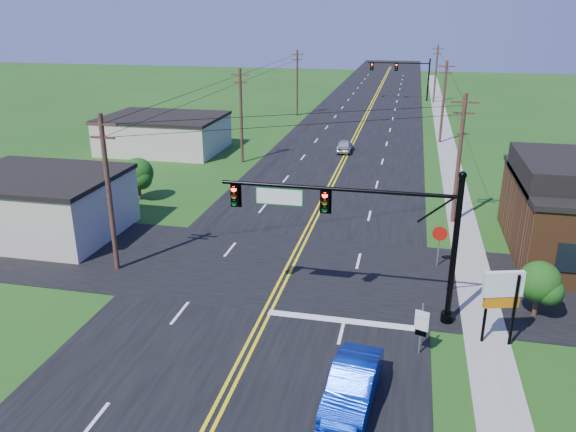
% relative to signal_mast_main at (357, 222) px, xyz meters
% --- Properties ---
extents(ground, '(260.00, 260.00, 0.00)m').
position_rel_signal_mast_main_xyz_m(ground, '(-4.34, -8.00, -4.75)').
color(ground, '#1B4714').
rests_on(ground, ground).
extents(road_main, '(16.00, 220.00, 0.04)m').
position_rel_signal_mast_main_xyz_m(road_main, '(-4.34, 42.00, -4.73)').
color(road_main, black).
rests_on(road_main, ground).
extents(road_cross, '(70.00, 10.00, 0.04)m').
position_rel_signal_mast_main_xyz_m(road_cross, '(-4.34, 4.00, -4.73)').
color(road_cross, black).
rests_on(road_cross, ground).
extents(sidewalk, '(2.00, 160.00, 0.08)m').
position_rel_signal_mast_main_xyz_m(sidewalk, '(6.16, 32.00, -4.71)').
color(sidewalk, gray).
rests_on(sidewalk, ground).
extents(signal_mast_main, '(11.30, 0.60, 7.48)m').
position_rel_signal_mast_main_xyz_m(signal_mast_main, '(0.00, 0.00, 0.00)').
color(signal_mast_main, black).
rests_on(signal_mast_main, ground).
extents(signal_mast_far, '(10.98, 0.60, 7.48)m').
position_rel_signal_mast_main_xyz_m(signal_mast_far, '(0.10, 72.00, -0.20)').
color(signal_mast_far, black).
rests_on(signal_mast_far, ground).
extents(cream_bldg_near, '(10.20, 8.20, 4.10)m').
position_rel_signal_mast_main_xyz_m(cream_bldg_near, '(-21.34, 6.00, -2.69)').
color(cream_bldg_near, beige).
rests_on(cream_bldg_near, ground).
extents(cream_bldg_far, '(12.20, 9.20, 3.70)m').
position_rel_signal_mast_main_xyz_m(cream_bldg_far, '(-23.34, 30.00, -2.89)').
color(cream_bldg_far, beige).
rests_on(cream_bldg_far, ground).
extents(utility_pole_left_a, '(1.80, 0.28, 9.00)m').
position_rel_signal_mast_main_xyz_m(utility_pole_left_a, '(-13.84, 2.00, -0.03)').
color(utility_pole_left_a, '#39231A').
rests_on(utility_pole_left_a, ground).
extents(utility_pole_left_b, '(1.80, 0.28, 9.00)m').
position_rel_signal_mast_main_xyz_m(utility_pole_left_b, '(-13.84, 27.00, -0.03)').
color(utility_pole_left_b, '#39231A').
rests_on(utility_pole_left_b, ground).
extents(utility_pole_left_c, '(1.80, 0.28, 9.00)m').
position_rel_signal_mast_main_xyz_m(utility_pole_left_c, '(-13.84, 54.00, -0.03)').
color(utility_pole_left_c, '#39231A').
rests_on(utility_pole_left_c, ground).
extents(utility_pole_right_a, '(1.80, 0.28, 9.00)m').
position_rel_signal_mast_main_xyz_m(utility_pole_right_a, '(5.46, 14.00, -0.03)').
color(utility_pole_right_a, '#39231A').
rests_on(utility_pole_right_a, ground).
extents(utility_pole_right_b, '(1.80, 0.28, 9.00)m').
position_rel_signal_mast_main_xyz_m(utility_pole_right_b, '(5.46, 40.00, -0.03)').
color(utility_pole_right_b, '#39231A').
rests_on(utility_pole_right_b, ground).
extents(utility_pole_right_c, '(1.80, 0.28, 9.00)m').
position_rel_signal_mast_main_xyz_m(utility_pole_right_c, '(5.46, 70.00, -0.03)').
color(utility_pole_right_c, '#39231A').
rests_on(utility_pole_right_c, ground).
extents(tree_right_back, '(3.00, 3.00, 4.10)m').
position_rel_signal_mast_main_xyz_m(tree_right_back, '(11.66, 18.00, -2.15)').
color(tree_right_back, '#39231A').
rests_on(tree_right_back, ground).
extents(shrub_corner, '(2.00, 2.00, 2.86)m').
position_rel_signal_mast_main_xyz_m(shrub_corner, '(8.66, 1.50, -2.90)').
color(shrub_corner, '#39231A').
rests_on(shrub_corner, ground).
extents(tree_left, '(2.40, 2.40, 3.37)m').
position_rel_signal_mast_main_xyz_m(tree_left, '(-18.34, 14.00, -2.59)').
color(tree_left, '#39231A').
rests_on(tree_left, ground).
extents(blue_car, '(2.09, 4.83, 1.55)m').
position_rel_signal_mast_main_xyz_m(blue_car, '(0.67, -6.87, -3.98)').
color(blue_car, '#07289F').
rests_on(blue_car, ground).
extents(distant_car, '(1.53, 3.80, 1.29)m').
position_rel_signal_mast_main_xyz_m(distant_car, '(-4.50, 33.32, -4.10)').
color(distant_car, silver).
rests_on(distant_car, ground).
extents(route_sign, '(0.59, 0.24, 2.46)m').
position_rel_signal_mast_main_xyz_m(route_sign, '(3.16, -3.04, -3.31)').
color(route_sign, slate).
rests_on(route_sign, ground).
extents(stop_sign, '(0.89, 0.18, 2.52)m').
position_rel_signal_mast_main_xyz_m(stop_sign, '(4.19, 6.29, -2.93)').
color(stop_sign, slate).
rests_on(stop_sign, ground).
extents(pylon_sign, '(1.74, 0.73, 3.57)m').
position_rel_signal_mast_main_xyz_m(pylon_sign, '(6.50, -1.50, -2.14)').
color(pylon_sign, black).
rests_on(pylon_sign, ground).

